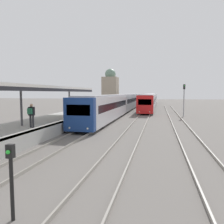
% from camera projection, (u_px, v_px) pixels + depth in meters
% --- Properties ---
extents(platform_canopy, '(4.00, 22.02, 2.97)m').
position_uv_depth(platform_canopy, '(21.00, 87.00, 15.88)').
color(platform_canopy, beige).
rests_on(platform_canopy, station_platform).
extents(person_on_platform, '(0.40, 0.40, 1.66)m').
position_uv_depth(person_on_platform, '(31.00, 114.00, 15.11)').
color(person_on_platform, '#2D2D33').
rests_on(person_on_platform, station_platform).
extents(train_near, '(2.55, 68.76, 3.11)m').
position_uv_depth(train_near, '(132.00, 100.00, 50.70)').
color(train_near, navy).
rests_on(train_near, ground_plane).
extents(train_far, '(2.53, 47.16, 3.10)m').
position_uv_depth(train_far, '(151.00, 99.00, 55.06)').
color(train_far, red).
rests_on(train_far, ground_plane).
extents(signal_post_near, '(0.20, 0.21, 2.05)m').
position_uv_depth(signal_post_near, '(11.00, 174.00, 5.67)').
color(signal_post_near, black).
rests_on(signal_post_near, ground_plane).
extents(signal_mast_far, '(0.28, 0.29, 4.56)m').
position_uv_depth(signal_mast_far, '(184.00, 96.00, 30.91)').
color(signal_mast_far, gray).
rests_on(signal_mast_far, ground_plane).
extents(distant_domed_building, '(4.00, 4.00, 9.82)m').
position_uv_depth(distant_domed_building, '(110.00, 88.00, 59.20)').
color(distant_domed_building, gray).
rests_on(distant_domed_building, ground_plane).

